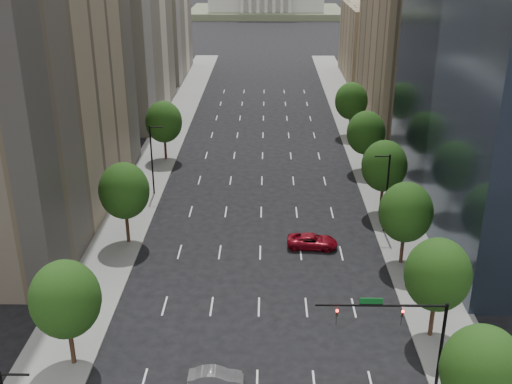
{
  "coord_description": "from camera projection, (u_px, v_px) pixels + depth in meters",
  "views": [
    {
      "loc": [
        0.56,
        -6.06,
        30.33
      ],
      "look_at": [
        -0.38,
        47.06,
        8.0
      ],
      "focal_mm": 43.29,
      "sensor_mm": 36.0,
      "label": 1
    }
  ],
  "objects": [
    {
      "name": "midrise_cream_left",
      "position": [
        119.0,
        14.0,
        105.91
      ],
      "size": [
        14.0,
        30.0,
        35.0
      ],
      "primitive_type": "cube",
      "color": "beige",
      "rests_on": "ground"
    },
    {
      "name": "sidewalk_left",
      "position": [
        130.0,
        210.0,
        72.88
      ],
      "size": [
        6.0,
        200.0,
        0.15
      ],
      "primitive_type": "cube",
      "color": "slate",
      "rests_on": "ground"
    },
    {
      "name": "filler_left",
      "position": [
        154.0,
        35.0,
        139.63
      ],
      "size": [
        14.0,
        26.0,
        18.0
      ],
      "primitive_type": "cube",
      "color": "beige",
      "rests_on": "ground"
    },
    {
      "name": "tree_right_5",
      "position": [
        351.0,
        101.0,
        97.85
      ],
      "size": [
        5.2,
        5.2,
        8.75
      ],
      "color": "#382316",
      "rests_on": "ground"
    },
    {
      "name": "traffic_signal",
      "position": [
        408.0,
        326.0,
        42.82
      ],
      "size": [
        9.12,
        0.4,
        7.38
      ],
      "color": "black",
      "rests_on": "ground"
    },
    {
      "name": "foothills",
      "position": [
        303.0,
        11.0,
        583.89
      ],
      "size": [
        720.0,
        413.0,
        263.0
      ],
      "color": "brown",
      "rests_on": "ground"
    },
    {
      "name": "tree_left_1",
      "position": [
        124.0,
        191.0,
        63.2
      ],
      "size": [
        5.2,
        5.2,
        8.97
      ],
      "color": "#382316",
      "rests_on": "ground"
    },
    {
      "name": "tree_left_0",
      "position": [
        65.0,
        299.0,
        44.85
      ],
      "size": [
        5.2,
        5.2,
        8.75
      ],
      "color": "#382316",
      "rests_on": "ground"
    },
    {
      "name": "tree_right_2",
      "position": [
        406.0,
        212.0,
        59.19
      ],
      "size": [
        5.2,
        5.2,
        8.61
      ],
      "color": "#382316",
      "rests_on": "ground"
    },
    {
      "name": "car_red_far",
      "position": [
        312.0,
        241.0,
        64.21
      ],
      "size": [
        5.39,
        2.76,
        1.45
      ],
      "primitive_type": "imported",
      "rotation": [
        0.0,
        0.0,
        1.5
      ],
      "color": "maroon",
      "rests_on": "ground"
    },
    {
      "name": "streetlight_ln",
      "position": [
        152.0,
        158.0,
        75.6
      ],
      "size": [
        1.7,
        0.2,
        9.0
      ],
      "color": "black",
      "rests_on": "ground"
    },
    {
      "name": "parking_tan_right",
      "position": [
        413.0,
        32.0,
        103.3
      ],
      "size": [
        14.0,
        30.0,
        30.0
      ],
      "primitive_type": "cube",
      "color": "#8C7759",
      "rests_on": "ground"
    },
    {
      "name": "car_silver",
      "position": [
        216.0,
        378.0,
        44.58
      ],
      "size": [
        4.03,
        1.46,
        1.32
      ],
      "primitive_type": "imported",
      "rotation": [
        0.0,
        0.0,
        1.59
      ],
      "color": "gray",
      "rests_on": "ground"
    },
    {
      "name": "tree_right_3",
      "position": [
        384.0,
        166.0,
        70.14
      ],
      "size": [
        5.2,
        5.2,
        8.89
      ],
      "color": "#382316",
      "rests_on": "ground"
    },
    {
      "name": "filler_right",
      "position": [
        377.0,
        43.0,
        136.43
      ],
      "size": [
        14.0,
        26.0,
        16.0
      ],
      "primitive_type": "cube",
      "color": "#8C7759",
      "rests_on": "ground"
    },
    {
      "name": "streetlight_rn",
      "position": [
        386.0,
        191.0,
        65.95
      ],
      "size": [
        1.7,
        0.2,
        9.0
      ],
      "color": "black",
      "rests_on": "ground"
    },
    {
      "name": "sidewalk_right",
      "position": [
        393.0,
        212.0,
        72.37
      ],
      "size": [
        6.0,
        200.0,
        0.15
      ],
      "primitive_type": "cube",
      "color": "slate",
      "rests_on": "ground"
    },
    {
      "name": "tree_right_4",
      "position": [
        366.0,
        133.0,
        83.21
      ],
      "size": [
        5.2,
        5.2,
        8.46
      ],
      "color": "#382316",
      "rests_on": "ground"
    },
    {
      "name": "tree_right_0",
      "position": [
        482.0,
        371.0,
        38.08
      ],
      "size": [
        5.2,
        5.2,
        8.39
      ],
      "color": "#382316",
      "rests_on": "ground"
    },
    {
      "name": "tree_right_1",
      "position": [
        438.0,
        275.0,
        48.08
      ],
      "size": [
        5.2,
        5.2,
        8.75
      ],
      "color": "#382316",
      "rests_on": "ground"
    },
    {
      "name": "tree_left_2",
      "position": [
        164.0,
        122.0,
        87.27
      ],
      "size": [
        5.2,
        5.2,
        8.68
      ],
      "color": "#382316",
      "rests_on": "ground"
    }
  ]
}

